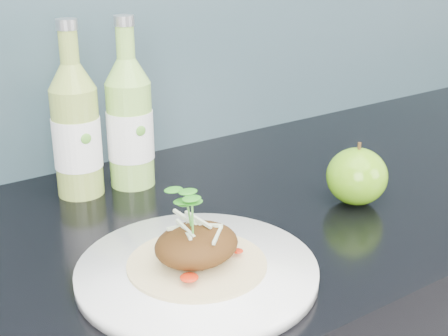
{
  "coord_description": "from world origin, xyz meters",
  "views": [
    {
      "loc": [
        -0.45,
        1.03,
        1.28
      ],
      "look_at": [
        -0.03,
        1.63,
        1.0
      ],
      "focal_mm": 50.0,
      "sensor_mm": 36.0,
      "label": 1
    }
  ],
  "objects_px": {
    "dinner_plate": "(197,271)",
    "green_apple": "(357,176)",
    "cider_bottle_left": "(76,131)",
    "cider_bottle_right": "(130,124)"
  },
  "relations": [
    {
      "from": "dinner_plate",
      "to": "green_apple",
      "type": "bearing_deg",
      "value": 8.2
    },
    {
      "from": "dinner_plate",
      "to": "green_apple",
      "type": "xyz_separation_m",
      "value": [
        0.31,
        0.04,
        0.03
      ]
    },
    {
      "from": "cider_bottle_left",
      "to": "cider_bottle_right",
      "type": "relative_size",
      "value": 1.0
    },
    {
      "from": "dinner_plate",
      "to": "cider_bottle_left",
      "type": "height_order",
      "value": "cider_bottle_left"
    },
    {
      "from": "dinner_plate",
      "to": "cider_bottle_left",
      "type": "bearing_deg",
      "value": 92.35
    },
    {
      "from": "cider_bottle_left",
      "to": "dinner_plate",
      "type": "bearing_deg",
      "value": -76.03
    },
    {
      "from": "cider_bottle_left",
      "to": "green_apple",
      "type": "bearing_deg",
      "value": -28.27
    },
    {
      "from": "dinner_plate",
      "to": "green_apple",
      "type": "distance_m",
      "value": 0.31
    },
    {
      "from": "dinner_plate",
      "to": "green_apple",
      "type": "height_order",
      "value": "green_apple"
    },
    {
      "from": "dinner_plate",
      "to": "cider_bottle_right",
      "type": "distance_m",
      "value": 0.32
    }
  ]
}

